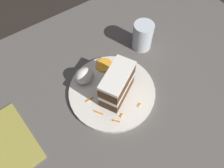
{
  "coord_description": "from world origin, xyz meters",
  "views": [
    {
      "loc": [
        0.13,
        0.25,
        0.62
      ],
      "look_at": [
        -0.06,
        -0.02,
        0.08
      ],
      "focal_mm": 35.0,
      "sensor_mm": 36.0,
      "label": 1
    }
  ],
  "objects_px": {
    "cake_slice": "(117,84)",
    "cream_dollop": "(84,76)",
    "drinking_glass": "(142,37)",
    "menu_card": "(3,146)",
    "plate": "(112,91)",
    "orange_garnish": "(104,65)"
  },
  "relations": [
    {
      "from": "orange_garnish",
      "to": "menu_card",
      "type": "bearing_deg",
      "value": 8.6
    },
    {
      "from": "plate",
      "to": "cake_slice",
      "type": "bearing_deg",
      "value": 107.75
    },
    {
      "from": "cake_slice",
      "to": "drinking_glass",
      "type": "bearing_deg",
      "value": -87.47
    },
    {
      "from": "cream_dollop",
      "to": "drinking_glass",
      "type": "bearing_deg",
      "value": -175.85
    },
    {
      "from": "cake_slice",
      "to": "menu_card",
      "type": "relative_size",
      "value": 0.66
    },
    {
      "from": "cake_slice",
      "to": "orange_garnish",
      "type": "xyz_separation_m",
      "value": [
        -0.03,
        -0.11,
        -0.05
      ]
    },
    {
      "from": "cream_dollop",
      "to": "orange_garnish",
      "type": "relative_size",
      "value": 1.05
    },
    {
      "from": "cake_slice",
      "to": "cream_dollop",
      "type": "height_order",
      "value": "cake_slice"
    },
    {
      "from": "cake_slice",
      "to": "orange_garnish",
      "type": "distance_m",
      "value": 0.12
    },
    {
      "from": "plate",
      "to": "cake_slice",
      "type": "height_order",
      "value": "cake_slice"
    },
    {
      "from": "cake_slice",
      "to": "cream_dollop",
      "type": "bearing_deg",
      "value": 0.65
    },
    {
      "from": "cream_dollop",
      "to": "orange_garnish",
      "type": "xyz_separation_m",
      "value": [
        -0.08,
        -0.01,
        -0.02
      ]
    },
    {
      "from": "cream_dollop",
      "to": "drinking_glass",
      "type": "xyz_separation_m",
      "value": [
        -0.24,
        -0.02,
        0.0
      ]
    },
    {
      "from": "cake_slice",
      "to": "cream_dollop",
      "type": "relative_size",
      "value": 2.31
    },
    {
      "from": "plate",
      "to": "cream_dollop",
      "type": "height_order",
      "value": "cream_dollop"
    },
    {
      "from": "cream_dollop",
      "to": "menu_card",
      "type": "relative_size",
      "value": 0.29
    },
    {
      "from": "drinking_glass",
      "to": "cake_slice",
      "type": "bearing_deg",
      "value": 31.02
    },
    {
      "from": "cake_slice",
      "to": "drinking_glass",
      "type": "relative_size",
      "value": 1.37
    },
    {
      "from": "plate",
      "to": "drinking_glass",
      "type": "height_order",
      "value": "drinking_glass"
    },
    {
      "from": "cream_dollop",
      "to": "orange_garnish",
      "type": "height_order",
      "value": "cream_dollop"
    },
    {
      "from": "plate",
      "to": "cream_dollop",
      "type": "xyz_separation_m",
      "value": [
        0.05,
        -0.08,
        0.03
      ]
    },
    {
      "from": "drinking_glass",
      "to": "menu_card",
      "type": "height_order",
      "value": "drinking_glass"
    }
  ]
}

